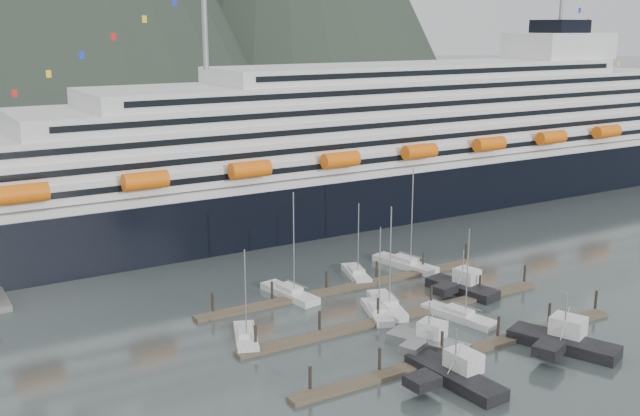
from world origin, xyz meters
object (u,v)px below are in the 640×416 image
(sailboat_c, at_px, (387,306))
(sailboat_g, at_px, (405,264))
(trawler_d, at_px, (563,342))
(trawler_b, at_px, (428,342))
(cruise_ship, at_px, (386,152))
(sailboat_e, at_px, (290,294))
(sailboat_b, at_px, (377,312))
(sailboat_a, at_px, (246,338))
(sailboat_d, at_px, (458,316))
(trawler_a, at_px, (454,375))
(sailboat_f, at_px, (356,274))
(trawler_e, at_px, (461,287))

(sailboat_c, height_order, sailboat_g, sailboat_g)
(sailboat_c, relative_size, trawler_d, 1.13)
(trawler_b, bearing_deg, cruise_ship, -55.44)
(sailboat_e, bearing_deg, sailboat_c, -149.32)
(sailboat_b, bearing_deg, sailboat_a, 106.34)
(sailboat_a, distance_m, sailboat_d, 28.45)
(trawler_a, bearing_deg, sailboat_a, 30.14)
(sailboat_f, height_order, trawler_d, sailboat_f)
(sailboat_a, height_order, trawler_a, sailboat_a)
(trawler_a, bearing_deg, trawler_b, -24.72)
(sailboat_f, bearing_deg, trawler_b, -178.54)
(sailboat_b, bearing_deg, trawler_d, -127.48)
(sailboat_d, height_order, trawler_a, sailboat_d)
(sailboat_g, distance_m, trawler_a, 40.36)
(cruise_ship, height_order, trawler_a, cruise_ship)
(trawler_a, height_order, trawler_b, trawler_a)
(cruise_ship, bearing_deg, trawler_e, -113.95)
(sailboat_b, relative_size, trawler_e, 1.13)
(cruise_ship, distance_m, sailboat_e, 58.73)
(trawler_a, bearing_deg, cruise_ship, -34.44)
(trawler_b, bearing_deg, sailboat_f, -39.17)
(sailboat_b, height_order, sailboat_g, sailboat_g)
(sailboat_b, bearing_deg, cruise_ship, -16.58)
(sailboat_c, bearing_deg, trawler_d, -135.59)
(sailboat_b, distance_m, sailboat_e, 13.99)
(cruise_ship, height_order, sailboat_b, cruise_ship)
(sailboat_a, relative_size, trawler_a, 0.98)
(sailboat_a, distance_m, trawler_b, 22.19)
(cruise_ship, distance_m, sailboat_d, 64.24)
(sailboat_f, bearing_deg, sailboat_d, -157.38)
(sailboat_a, height_order, sailboat_g, sailboat_g)
(sailboat_d, relative_size, trawler_e, 1.14)
(sailboat_g, relative_size, trawler_d, 1.26)
(sailboat_e, xyz_separation_m, trawler_a, (2.40, -32.68, 0.44))
(trawler_a, distance_m, trawler_b, 9.07)
(sailboat_g, bearing_deg, trawler_a, 138.25)
(trawler_b, bearing_deg, sailboat_g, -55.98)
(sailboat_c, height_order, sailboat_f, sailboat_c)
(cruise_ship, bearing_deg, sailboat_a, -139.28)
(sailboat_g, xyz_separation_m, trawler_a, (-20.09, -35.00, 0.43))
(cruise_ship, height_order, trawler_b, cruise_ship)
(sailboat_d, relative_size, sailboat_e, 0.81)
(sailboat_f, bearing_deg, sailboat_a, 134.89)
(sailboat_c, distance_m, trawler_b, 13.56)
(sailboat_d, bearing_deg, sailboat_b, 39.56)
(sailboat_e, xyz_separation_m, sailboat_f, (13.06, 2.32, -0.03))
(sailboat_a, height_order, trawler_d, sailboat_a)
(trawler_d, bearing_deg, trawler_b, 36.61)
(cruise_ship, bearing_deg, sailboat_d, -117.08)
(cruise_ship, height_order, sailboat_c, cruise_ship)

